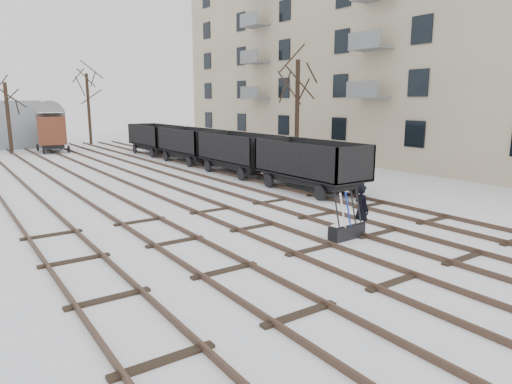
{
  "coord_description": "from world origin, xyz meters",
  "views": [
    {
      "loc": [
        -8.7,
        -9.63,
        4.33
      ],
      "look_at": [
        0.26,
        3.27,
        1.2
      ],
      "focal_mm": 32.0,
      "sensor_mm": 36.0,
      "label": 1
    }
  ],
  "objects_px": {
    "freight_wagon_a": "(310,172)",
    "worker": "(361,209)",
    "box_van_wagon": "(51,129)",
    "ground_frame": "(347,230)"
  },
  "relations": [
    {
      "from": "freight_wagon_a",
      "to": "worker",
      "type": "bearing_deg",
      "value": -118.37
    },
    {
      "from": "freight_wagon_a",
      "to": "box_van_wagon",
      "type": "xyz_separation_m",
      "value": [
        -6.59,
        26.22,
        1.06
      ]
    },
    {
      "from": "worker",
      "to": "freight_wagon_a",
      "type": "xyz_separation_m",
      "value": [
        3.53,
        6.53,
        0.1
      ]
    },
    {
      "from": "worker",
      "to": "box_van_wagon",
      "type": "distance_m",
      "value": 32.91
    },
    {
      "from": "ground_frame",
      "to": "worker",
      "type": "relative_size",
      "value": 0.89
    },
    {
      "from": "freight_wagon_a",
      "to": "box_van_wagon",
      "type": "distance_m",
      "value": 27.05
    },
    {
      "from": "worker",
      "to": "freight_wagon_a",
      "type": "relative_size",
      "value": 0.28
    },
    {
      "from": "box_van_wagon",
      "to": "ground_frame",
      "type": "bearing_deg",
      "value": -76.92
    },
    {
      "from": "worker",
      "to": "box_van_wagon",
      "type": "height_order",
      "value": "box_van_wagon"
    },
    {
      "from": "ground_frame",
      "to": "box_van_wagon",
      "type": "xyz_separation_m",
      "value": [
        -2.31,
        32.85,
        1.71
      ]
    }
  ]
}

